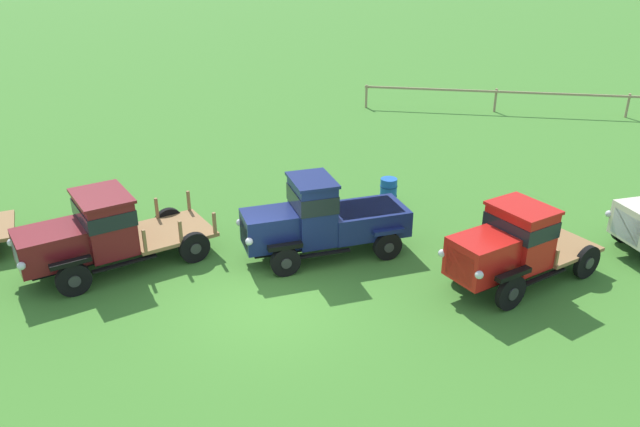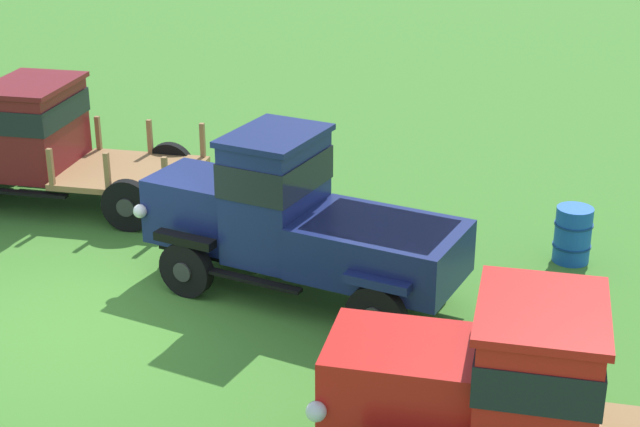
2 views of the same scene
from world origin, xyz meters
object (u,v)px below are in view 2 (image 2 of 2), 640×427
at_px(oil_drum_beside_row, 573,235).
at_px(vintage_truck_far_side, 508,396).
at_px(vintage_truck_second_in_line, 24,138).
at_px(vintage_truck_midrow_center, 295,219).

bearing_deg(oil_drum_beside_row, vintage_truck_far_side, -55.27).
relative_size(vintage_truck_second_in_line, oil_drum_beside_row, 5.73).
height_order(vintage_truck_far_side, oil_drum_beside_row, vintage_truck_far_side).
relative_size(vintage_truck_second_in_line, vintage_truck_far_side, 1.13).
bearing_deg(vintage_truck_second_in_line, oil_drum_beside_row, 38.38).
bearing_deg(vintage_truck_far_side, vintage_truck_second_in_line, -175.01).
distance_m(vintage_truck_second_in_line, vintage_truck_far_side, 10.58).
bearing_deg(vintage_truck_midrow_center, vintage_truck_far_side, -9.84).
xyz_separation_m(vintage_truck_midrow_center, oil_drum_beside_row, (1.56, 3.95, -0.68)).
height_order(vintage_truck_midrow_center, vintage_truck_far_side, vintage_truck_midrow_center).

